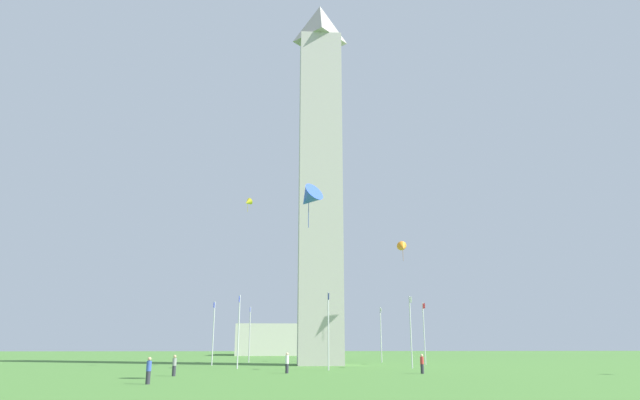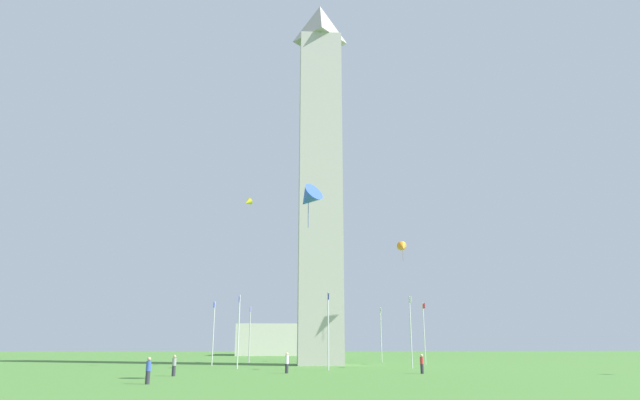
# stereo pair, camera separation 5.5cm
# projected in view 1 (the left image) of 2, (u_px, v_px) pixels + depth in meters

# --- Properties ---
(ground_plane) EXTENTS (260.00, 260.00, 0.00)m
(ground_plane) POSITION_uv_depth(u_px,v_px,m) (320.00, 365.00, 64.60)
(ground_plane) COLOR #477A33
(obelisk_monument) EXTENTS (5.50, 5.50, 50.01)m
(obelisk_monument) POSITION_uv_depth(u_px,v_px,m) (320.00, 169.00, 71.11)
(obelisk_monument) COLOR #B7B2A8
(obelisk_monument) RESTS_ON ground
(flagpole_n) EXTENTS (1.12, 0.14, 7.55)m
(flagpole_n) POSITION_uv_depth(u_px,v_px,m) (328.00, 327.00, 53.09)
(flagpole_n) COLOR silver
(flagpole_n) RESTS_ON ground
(flagpole_ne) EXTENTS (1.12, 0.14, 7.55)m
(flagpole_ne) POSITION_uv_depth(u_px,v_px,m) (411.00, 328.00, 57.33)
(flagpole_ne) COLOR silver
(flagpole_ne) RESTS_ON ground
(flagpole_e) EXTENTS (1.12, 0.14, 7.55)m
(flagpole_e) POSITION_uv_depth(u_px,v_px,m) (424.00, 330.00, 66.42)
(flagpole_e) COLOR silver
(flagpole_e) RESTS_ON ground
(flagpole_se) EXTENTS (1.12, 0.14, 7.55)m
(flagpole_se) POSITION_uv_depth(u_px,v_px,m) (381.00, 332.00, 75.04)
(flagpole_se) COLOR silver
(flagpole_se) RESTS_ON ground
(flagpole_s) EXTENTS (1.12, 0.14, 7.55)m
(flagpole_s) POSITION_uv_depth(u_px,v_px,m) (314.00, 332.00, 78.14)
(flagpole_s) COLOR silver
(flagpole_s) RESTS_ON ground
(flagpole_sw) EXTENTS (1.12, 0.14, 7.55)m
(flagpole_sw) POSITION_uv_depth(u_px,v_px,m) (250.00, 332.00, 73.91)
(flagpole_sw) COLOR silver
(flagpole_sw) RESTS_ON ground
(flagpole_w) EXTENTS (1.12, 0.14, 7.55)m
(flagpole_w) POSITION_uv_depth(u_px,v_px,m) (213.00, 330.00, 64.82)
(flagpole_w) COLOR silver
(flagpole_w) RESTS_ON ground
(flagpole_nw) EXTENTS (1.12, 0.14, 7.55)m
(flagpole_nw) POSITION_uv_depth(u_px,v_px,m) (239.00, 328.00, 56.19)
(flagpole_nw) COLOR silver
(flagpole_nw) RESTS_ON ground
(person_red_shirt) EXTENTS (0.32, 0.32, 1.65)m
(person_red_shirt) POSITION_uv_depth(u_px,v_px,m) (422.00, 364.00, 46.45)
(person_red_shirt) COLOR #2D2D38
(person_red_shirt) RESTS_ON ground
(person_gray_shirt) EXTENTS (0.32, 0.32, 1.64)m
(person_gray_shirt) POSITION_uv_depth(u_px,v_px,m) (174.00, 366.00, 42.92)
(person_gray_shirt) COLOR #2D2D38
(person_gray_shirt) RESTS_ON ground
(person_blue_shirt) EXTENTS (0.32, 0.32, 1.68)m
(person_blue_shirt) POSITION_uv_depth(u_px,v_px,m) (149.00, 371.00, 34.39)
(person_blue_shirt) COLOR #2D2D38
(person_blue_shirt) RESTS_ON ground
(person_white_shirt) EXTENTS (0.32, 0.32, 1.76)m
(person_white_shirt) POSITION_uv_depth(u_px,v_px,m) (287.00, 363.00, 47.08)
(person_white_shirt) COLOR #2D2D38
(person_white_shirt) RESTS_ON ground
(kite_blue_delta) EXTENTS (2.59, 2.54, 3.26)m
(kite_blue_delta) POSITION_uv_depth(u_px,v_px,m) (309.00, 198.00, 39.12)
(kite_blue_delta) COLOR blue
(kite_orange_delta) EXTENTS (1.50, 1.19, 2.36)m
(kite_orange_delta) POSITION_uv_depth(u_px,v_px,m) (403.00, 247.00, 62.14)
(kite_orange_delta) COLOR orange
(kite_yellow_delta) EXTENTS (1.33, 1.33, 1.69)m
(kite_yellow_delta) POSITION_uv_depth(u_px,v_px,m) (248.00, 202.00, 62.62)
(kite_yellow_delta) COLOR yellow
(distant_building) EXTENTS (20.88, 15.50, 6.78)m
(distant_building) POSITION_uv_depth(u_px,v_px,m) (272.00, 340.00, 124.71)
(distant_building) COLOR beige
(distant_building) RESTS_ON ground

